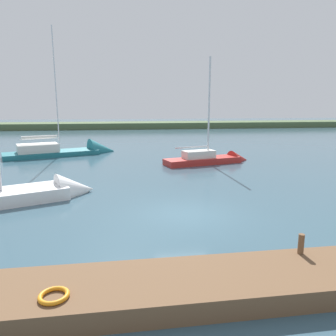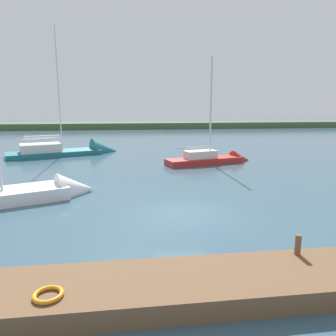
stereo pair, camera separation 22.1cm
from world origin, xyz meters
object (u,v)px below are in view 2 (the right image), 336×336
at_px(mooring_post_near, 298,245).
at_px(sailboat_mid_channel, 76,152).
at_px(life_ring_buoy, 48,295).
at_px(sailboat_inner_slip, 215,161).
at_px(sailboat_outer_mooring, 13,196).

distance_m(mooring_post_near, sailboat_mid_channel, 25.14).
xyz_separation_m(life_ring_buoy, sailboat_inner_slip, (-8.80, -18.05, -0.43)).
xyz_separation_m(life_ring_buoy, sailboat_mid_channel, (3.14, -24.42, -0.41)).
relative_size(mooring_post_near, life_ring_buoy, 0.86).
bearing_deg(sailboat_mid_channel, mooring_post_near, -88.35).
distance_m(sailboat_outer_mooring, sailboat_mid_channel, 15.32).
bearing_deg(mooring_post_near, sailboat_outer_mooring, -38.10).
distance_m(life_ring_buoy, sailboat_mid_channel, 24.62).
xyz_separation_m(sailboat_inner_slip, sailboat_mid_channel, (11.94, -6.37, 0.02)).
distance_m(mooring_post_near, sailboat_inner_slip, 17.09).
relative_size(life_ring_buoy, sailboat_inner_slip, 0.07).
height_order(sailboat_outer_mooring, sailboat_mid_channel, sailboat_mid_channel).
height_order(mooring_post_near, life_ring_buoy, mooring_post_near).
bearing_deg(sailboat_outer_mooring, sailboat_mid_channel, 65.39).
bearing_deg(life_ring_buoy, sailboat_outer_mooring, -67.38).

